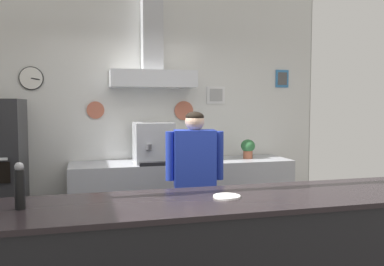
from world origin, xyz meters
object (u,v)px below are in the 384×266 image
(potted_basil, at_px, (248,148))
(condiment_plate, at_px, (227,196))
(espresso_machine, at_px, (153,143))
(potted_thyme, at_px, (198,149))
(shop_worker, at_px, (195,188))
(pepper_grinder, at_px, (20,186))

(potted_basil, height_order, condiment_plate, potted_basil)
(espresso_machine, distance_m, condiment_plate, 2.35)
(condiment_plate, bearing_deg, potted_thyme, 78.57)
(espresso_machine, distance_m, potted_thyme, 0.54)
(shop_worker, xyz_separation_m, potted_thyme, (0.32, 1.05, 0.24))
(espresso_machine, distance_m, pepper_grinder, 2.57)
(shop_worker, xyz_separation_m, pepper_grinder, (-1.31, -1.27, 0.34))
(shop_worker, xyz_separation_m, espresso_machine, (-0.21, 1.06, 0.33))
(shop_worker, xyz_separation_m, potted_basil, (0.99, 1.10, 0.23))
(shop_worker, height_order, condiment_plate, shop_worker)
(shop_worker, relative_size, potted_thyme, 6.19)
(espresso_machine, bearing_deg, potted_basil, 1.97)
(condiment_plate, bearing_deg, potted_basil, 64.50)
(pepper_grinder, bearing_deg, potted_thyme, 54.79)
(potted_basil, bearing_deg, potted_thyme, -176.34)
(potted_basil, height_order, potted_thyme, potted_thyme)
(espresso_machine, relative_size, potted_thyme, 2.05)
(pepper_grinder, bearing_deg, shop_worker, 43.93)
(shop_worker, distance_m, condiment_plate, 1.32)
(potted_thyme, bearing_deg, potted_basil, 3.66)
(shop_worker, bearing_deg, espresso_machine, -69.71)
(shop_worker, distance_m, potted_thyme, 1.13)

